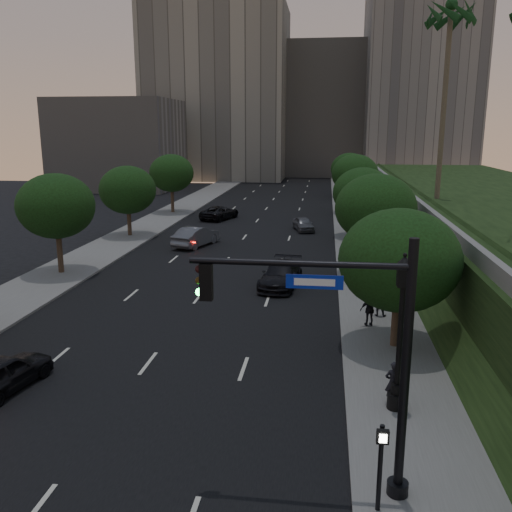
# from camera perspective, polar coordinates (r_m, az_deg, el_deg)

# --- Properties ---
(ground) EXTENTS (160.00, 160.00, 0.00)m
(ground) POSITION_cam_1_polar(r_m,az_deg,el_deg) (19.15, -16.21, -17.03)
(ground) COLOR black
(ground) RESTS_ON ground
(road_surface) EXTENTS (16.00, 140.00, 0.02)m
(road_surface) POSITION_cam_1_polar(r_m,az_deg,el_deg) (46.57, -1.57, 1.51)
(road_surface) COLOR black
(road_surface) RESTS_ON ground
(sidewalk_right) EXTENTS (4.50, 140.00, 0.15)m
(sidewalk_right) POSITION_cam_1_polar(r_m,az_deg,el_deg) (46.12, 11.11, 1.23)
(sidewalk_right) COLOR slate
(sidewalk_right) RESTS_ON ground
(sidewalk_left) EXTENTS (4.50, 140.00, 0.15)m
(sidewalk_left) POSITION_cam_1_polar(r_m,az_deg,el_deg) (49.18, -13.46, 1.86)
(sidewalk_left) COLOR slate
(sidewalk_left) RESTS_ON ground
(parapet_wall) EXTENTS (0.35, 90.00, 0.70)m
(parapet_wall) POSITION_cam_1_polar(r_m,az_deg,el_deg) (43.82, 15.79, 6.03)
(parapet_wall) COLOR slate
(parapet_wall) RESTS_ON embankment
(office_block_left) EXTENTS (26.00, 20.00, 32.00)m
(office_block_left) POSITION_cam_1_polar(r_m,az_deg,el_deg) (109.29, -3.96, 16.65)
(office_block_left) COLOR gray
(office_block_left) RESTS_ON ground
(office_block_mid) EXTENTS (22.00, 18.00, 26.00)m
(office_block_mid) POSITION_cam_1_polar(r_m,az_deg,el_deg) (117.10, 7.04, 14.89)
(office_block_mid) COLOR gray
(office_block_mid) RESTS_ON ground
(office_block_right) EXTENTS (20.00, 22.00, 36.00)m
(office_block_right) POSITION_cam_1_polar(r_m,az_deg,el_deg) (112.64, 16.71, 17.07)
(office_block_right) COLOR gray
(office_block_right) RESTS_ON ground
(office_block_filler) EXTENTS (18.00, 16.00, 14.00)m
(office_block_filler) POSITION_cam_1_polar(r_m,az_deg,el_deg) (91.29, -14.19, 11.31)
(office_block_filler) COLOR gray
(office_block_filler) RESTS_ON ground
(tree_right_a) EXTENTS (5.20, 5.20, 6.24)m
(tree_right_a) POSITION_cam_1_polar(r_m,az_deg,el_deg) (23.90, 14.85, -0.42)
(tree_right_a) COLOR #38281C
(tree_right_a) RESTS_ON ground
(tree_right_b) EXTENTS (5.20, 5.20, 6.74)m
(tree_right_b) POSITION_cam_1_polar(r_m,az_deg,el_deg) (35.54, 12.49, 4.90)
(tree_right_b) COLOR #38281C
(tree_right_b) RESTS_ON ground
(tree_right_c) EXTENTS (5.20, 5.20, 6.24)m
(tree_right_c) POSITION_cam_1_polar(r_m,az_deg,el_deg) (48.46, 11.16, 6.54)
(tree_right_c) COLOR #38281C
(tree_right_c) RESTS_ON ground
(tree_right_d) EXTENTS (5.20, 5.20, 6.74)m
(tree_right_d) POSITION_cam_1_polar(r_m,az_deg,el_deg) (62.32, 10.38, 8.47)
(tree_right_d) COLOR #38281C
(tree_right_d) RESTS_ON ground
(tree_right_e) EXTENTS (5.20, 5.20, 6.24)m
(tree_right_e) POSITION_cam_1_polar(r_m,az_deg,el_deg) (77.30, 9.83, 9.02)
(tree_right_e) COLOR #38281C
(tree_right_e) RESTS_ON ground
(tree_left_b) EXTENTS (5.00, 5.00, 6.71)m
(tree_left_b) POSITION_cam_1_polar(r_m,az_deg,el_deg) (37.66, -20.32, 4.94)
(tree_left_b) COLOR #38281C
(tree_left_b) RESTS_ON ground
(tree_left_c) EXTENTS (5.00, 5.00, 6.34)m
(tree_left_c) POSITION_cam_1_polar(r_m,az_deg,el_deg) (49.50, -13.37, 6.78)
(tree_left_c) COLOR #38281C
(tree_left_c) RESTS_ON ground
(tree_left_d) EXTENTS (5.00, 5.00, 6.71)m
(tree_left_d) POSITION_cam_1_polar(r_m,az_deg,el_deg) (62.70, -8.89, 8.61)
(tree_left_d) COLOR #38281C
(tree_left_d) RESTS_ON ground
(palm_far) EXTENTS (3.20, 3.20, 15.50)m
(palm_far) POSITION_cam_1_polar(r_m,az_deg,el_deg) (46.63, 19.81, 22.60)
(palm_far) COLOR #4C4233
(palm_far) RESTS_ON embankment
(traffic_signal_mast) EXTENTS (5.68, 0.56, 7.00)m
(traffic_signal_mast) POSITION_cam_1_polar(r_m,az_deg,el_deg) (14.07, 10.97, -11.42)
(traffic_signal_mast) COLOR black
(traffic_signal_mast) RESTS_ON ground
(street_lamp) EXTENTS (0.64, 0.64, 5.62)m
(street_lamp) POSITION_cam_1_polar(r_m,az_deg,el_deg) (18.83, 14.88, -8.56)
(street_lamp) COLOR black
(street_lamp) RESTS_ON ground
(pedestrian_signal) EXTENTS (0.30, 0.33, 2.50)m
(pedestrian_signal) POSITION_cam_1_polar(r_m,az_deg,el_deg) (14.50, 12.99, -20.27)
(pedestrian_signal) COLOR black
(pedestrian_signal) RESTS_ON ground
(sedan_near_left) EXTENTS (2.38, 4.34, 1.40)m
(sedan_near_left) POSITION_cam_1_polar(r_m,az_deg,el_deg) (22.46, -25.09, -11.11)
(sedan_near_left) COLOR black
(sedan_near_left) RESTS_ON ground
(sedan_mid_left) EXTENTS (3.25, 5.31, 1.65)m
(sedan_mid_left) POSITION_cam_1_polar(r_m,az_deg,el_deg) (44.99, -6.30, 2.08)
(sedan_mid_left) COLOR #54565B
(sedan_mid_left) RESTS_ON ground
(sedan_far_left) EXTENTS (3.97, 5.72, 1.45)m
(sedan_far_left) POSITION_cam_1_polar(r_m,az_deg,el_deg) (58.21, -3.84, 4.58)
(sedan_far_left) COLOR black
(sedan_far_left) RESTS_ON ground
(sedan_near_right) EXTENTS (2.67, 5.35, 1.49)m
(sedan_near_right) POSITION_cam_1_polar(r_m,az_deg,el_deg) (33.28, 2.61, -1.98)
(sedan_near_right) COLOR black
(sedan_near_right) RESTS_ON ground
(sedan_far_right) EXTENTS (2.54, 4.17, 1.33)m
(sedan_far_right) POSITION_cam_1_polar(r_m,az_deg,el_deg) (51.72, 5.01, 3.39)
(sedan_far_right) COLOR #585A60
(sedan_far_right) RESTS_ON ground
(pedestrian_a) EXTENTS (0.60, 0.43, 1.56)m
(pedestrian_a) POSITION_cam_1_polar(r_m,az_deg,el_deg) (19.78, 14.23, -12.82)
(pedestrian_a) COLOR black
(pedestrian_a) RESTS_ON sidewalk_right
(pedestrian_b) EXTENTS (0.86, 0.73, 1.55)m
(pedestrian_b) POSITION_cam_1_polar(r_m,az_deg,el_deg) (28.38, 12.87, -4.66)
(pedestrian_b) COLOR black
(pedestrian_b) RESTS_ON sidewalk_right
(pedestrian_c) EXTENTS (1.02, 0.60, 1.63)m
(pedestrian_c) POSITION_cam_1_polar(r_m,az_deg,el_deg) (26.86, 11.90, -5.54)
(pedestrian_c) COLOR black
(pedestrian_c) RESTS_ON sidewalk_right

